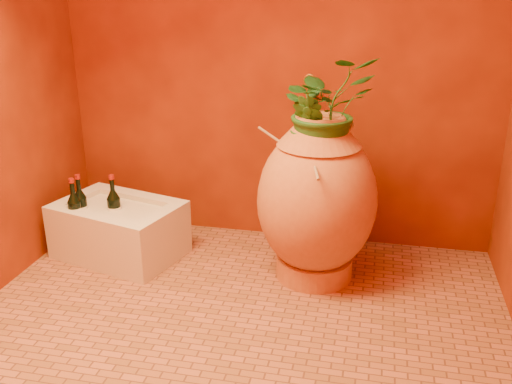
% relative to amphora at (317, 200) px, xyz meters
% --- Properties ---
extents(floor, '(2.50, 2.50, 0.00)m').
position_rel_amphora_xyz_m(floor, '(-0.30, -0.52, -0.43)').
color(floor, '#984E31').
rests_on(floor, ground).
extents(wall_back, '(2.50, 0.02, 2.50)m').
position_rel_amphora_xyz_m(wall_back, '(-0.30, 0.48, 0.82)').
color(wall_back, '#591705').
rests_on(wall_back, ground).
extents(amphora, '(0.76, 0.76, 0.87)m').
position_rel_amphora_xyz_m(amphora, '(0.00, 0.00, 0.00)').
color(amphora, '#AF6331').
rests_on(amphora, floor).
extents(stone_basin, '(0.77, 0.63, 0.31)m').
position_rel_amphora_xyz_m(stone_basin, '(-1.11, 0.01, -0.28)').
color(stone_basin, beige).
rests_on(stone_basin, floor).
extents(wine_bottle_a, '(0.08, 0.08, 0.31)m').
position_rel_amphora_xyz_m(wine_bottle_a, '(-1.13, -0.00, -0.15)').
color(wine_bottle_a, black).
rests_on(wine_bottle_a, stone_basin).
extents(wine_bottle_b, '(0.08, 0.08, 0.31)m').
position_rel_amphora_xyz_m(wine_bottle_b, '(-1.32, -0.03, -0.15)').
color(wine_bottle_b, black).
rests_on(wine_bottle_b, stone_basin).
extents(wine_bottle_c, '(0.08, 0.08, 0.31)m').
position_rel_amphora_xyz_m(wine_bottle_c, '(-1.32, -0.09, -0.15)').
color(wine_bottle_c, black).
rests_on(wine_bottle_c, stone_basin).
extents(wall_tap, '(0.07, 0.16, 0.17)m').
position_rel_amphora_xyz_m(wall_tap, '(-0.11, 0.40, 0.49)').
color(wall_tap, olive).
rests_on(wall_tap, wall_back).
extents(plant_main, '(0.60, 0.58, 0.50)m').
position_rel_amphora_xyz_m(plant_main, '(0.02, 0.01, 0.47)').
color(plant_main, '#1C4E1C').
rests_on(plant_main, amphora).
extents(plant_side, '(0.23, 0.23, 0.33)m').
position_rel_amphora_xyz_m(plant_side, '(-0.05, -0.05, 0.39)').
color(plant_side, '#1C4E1C').
rests_on(plant_side, amphora).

